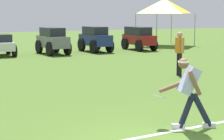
{
  "coord_description": "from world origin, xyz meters",
  "views": [
    {
      "loc": [
        -3.96,
        -6.15,
        2.32
      ],
      "look_at": [
        0.3,
        3.22,
        0.9
      ],
      "focal_mm": 70.0,
      "sensor_mm": 36.0,
      "label": 1
    }
  ],
  "objects": [
    {
      "name": "parked_car_slot_d",
      "position": [
        0.11,
        16.31,
        0.56
      ],
      "size": [
        1.09,
        2.2,
        1.1
      ],
      "color": "silver",
      "rests_on": "ground_plane"
    },
    {
      "name": "frisbee_thrower",
      "position": [
        0.88,
        0.86,
        0.79
      ],
      "size": [
        1.04,
        0.67,
        1.4
      ],
      "color": "#191E38",
      "rests_on": "ground_plane"
    },
    {
      "name": "frisbee_in_flight",
      "position": [
        0.41,
        1.22,
        0.61
      ],
      "size": [
        0.32,
        0.32,
        0.09
      ],
      "color": "white"
    },
    {
      "name": "parked_car_slot_f",
      "position": [
        5.23,
        16.35,
        0.74
      ],
      "size": [
        1.33,
        2.42,
        1.4
      ],
      "color": "navy",
      "rests_on": "ground_plane"
    },
    {
      "name": "parked_car_slot_g",
      "position": [
        7.97,
        16.35,
        0.72
      ],
      "size": [
        1.24,
        2.44,
        1.34
      ],
      "color": "maroon",
      "rests_on": "ground_plane"
    },
    {
      "name": "event_tent",
      "position": [
        10.96,
        18.41,
        2.57
      ],
      "size": [
        2.94,
        2.94,
        3.05
      ],
      "color": "#B2B5BA",
      "rests_on": "ground_plane"
    },
    {
      "name": "teammate_near_sideline",
      "position": [
        4.54,
        6.81,
        0.94
      ],
      "size": [
        0.25,
        0.5,
        1.56
      ],
      "color": "black",
      "rests_on": "ground_plane"
    },
    {
      "name": "field_line_paint",
      "position": [
        0.0,
        0.73,
        0.0
      ],
      "size": [
        26.43,
        3.58,
        0.01
      ],
      "primitive_type": "cube",
      "rotation": [
        0.0,
        0.0,
        0.13
      ],
      "color": "white",
      "rests_on": "ground_plane"
    },
    {
      "name": "parked_car_slot_e",
      "position": [
        2.69,
        16.05,
        0.74
      ],
      "size": [
        1.36,
        2.43,
        1.4
      ],
      "color": "slate",
      "rests_on": "ground_plane"
    }
  ]
}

